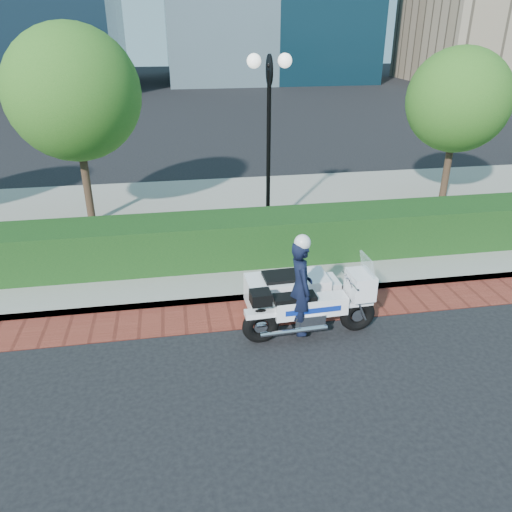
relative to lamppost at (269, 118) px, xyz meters
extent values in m
plane|color=black|center=(-1.00, -5.20, -2.96)|extent=(120.00, 120.00, 0.00)
cube|color=maroon|center=(-1.00, -3.70, -2.95)|extent=(60.00, 1.00, 0.01)
cube|color=gray|center=(-1.00, 0.80, -2.88)|extent=(60.00, 8.00, 0.15)
cube|color=black|center=(-1.00, -1.60, -2.31)|extent=(18.00, 1.20, 1.00)
cylinder|color=black|center=(0.00, 0.00, -2.66)|extent=(0.30, 0.30, 0.30)
cylinder|color=black|center=(0.00, 0.00, -0.81)|extent=(0.10, 0.10, 3.70)
cylinder|color=black|center=(0.00, 0.00, 1.04)|extent=(0.04, 0.70, 0.70)
sphere|color=white|center=(-0.35, 0.00, 1.24)|extent=(0.32, 0.32, 0.32)
sphere|color=white|center=(0.35, 0.00, 1.24)|extent=(0.32, 0.32, 0.32)
cylinder|color=#332319|center=(-4.50, 1.30, -1.72)|extent=(0.20, 0.20, 2.17)
sphere|color=#1B5715|center=(-4.50, 1.30, 0.48)|extent=(3.20, 3.20, 3.20)
cylinder|color=#332319|center=(5.50, 1.30, -1.85)|extent=(0.20, 0.20, 1.92)
sphere|color=#1B5715|center=(5.50, 1.30, 0.10)|extent=(2.80, 2.80, 2.80)
torus|color=black|center=(-1.01, -4.62, -2.64)|extent=(0.65, 0.22, 0.64)
torus|color=black|center=(0.73, -4.55, -2.64)|extent=(0.65, 0.22, 0.64)
cube|color=white|center=(-0.14, -4.58, -2.36)|extent=(1.27, 0.36, 0.33)
cube|color=silver|center=(-0.19, -4.59, -2.59)|extent=(0.55, 0.41, 0.27)
cube|color=white|center=(0.73, -4.55, -2.04)|extent=(0.41, 0.55, 0.44)
cube|color=silver|center=(0.83, -4.54, -1.70)|extent=(0.14, 0.49, 0.39)
cube|color=black|center=(-0.43, -4.60, -2.16)|extent=(0.74, 0.32, 0.10)
cube|color=black|center=(-1.01, -4.62, -2.09)|extent=(0.35, 0.32, 0.21)
cube|color=white|center=(-0.37, -3.77, -2.47)|extent=(1.53, 0.74, 0.53)
cube|color=black|center=(-0.46, -3.77, -2.18)|extent=(0.70, 0.51, 0.08)
torus|color=black|center=(-0.48, -3.31, -2.72)|extent=(0.49, 0.17, 0.48)
imported|color=black|center=(-0.33, -4.59, -1.98)|extent=(0.42, 0.63, 1.67)
sphere|color=white|center=(-0.33, -4.59, -1.16)|extent=(0.27, 0.27, 0.27)
camera|label=1|loc=(-2.28, -11.64, 2.03)|focal=35.00mm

